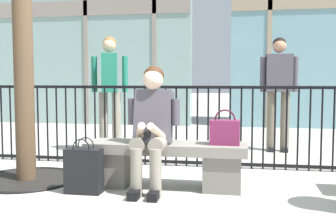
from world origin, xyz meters
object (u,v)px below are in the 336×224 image
shopping_bag (84,170)px  bystander_at_railing (279,85)px  seated_person_with_phone (152,124)px  bystander_further_back (110,85)px  stone_bench (166,160)px  handbag_on_bench (225,132)px

shopping_bag → bystander_at_railing: bearing=53.7°
seated_person_with_phone → shopping_bag: size_ratio=2.29×
bystander_at_railing → bystander_further_back: (-2.45, -0.59, 0.00)m
seated_person_with_phone → bystander_at_railing: bearing=60.9°
stone_bench → bystander_further_back: (-1.18, 1.78, 0.73)m
handbag_on_bench → stone_bench: bearing=179.0°
seated_person_with_phone → shopping_bag: seated_person_with_phone is taller
seated_person_with_phone → handbag_on_bench: size_ratio=3.54×
shopping_bag → stone_bench: bearing=25.9°
shopping_bag → bystander_further_back: bearing=101.9°
seated_person_with_phone → bystander_at_railing: bystander_at_railing is taller
bystander_at_railing → stone_bench: bearing=-118.2°
handbag_on_bench → bystander_further_back: size_ratio=0.20×
seated_person_with_phone → bystander_further_back: size_ratio=0.71×
handbag_on_bench → bystander_further_back: bearing=134.5°
stone_bench → handbag_on_bench: (0.58, -0.01, 0.30)m
shopping_bag → bystander_further_back: size_ratio=0.31×
seated_person_with_phone → bystander_at_railing: size_ratio=0.71×
stone_bench → handbag_on_bench: size_ratio=4.67×
stone_bench → bystander_at_railing: bearing=61.8°
seated_person_with_phone → handbag_on_bench: bearing=9.6°
seated_person_with_phone → shopping_bag: bearing=-159.7°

